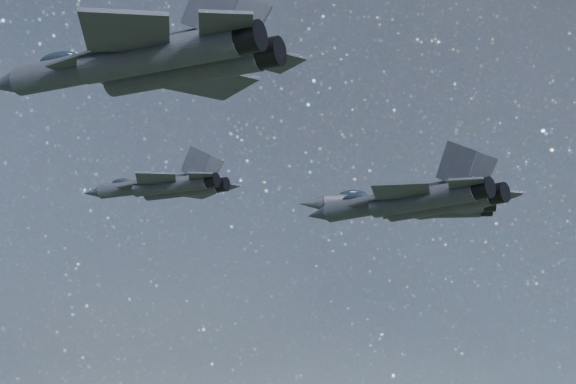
% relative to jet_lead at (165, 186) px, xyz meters
% --- Properties ---
extents(jet_lead, '(15.39, 10.85, 3.89)m').
position_rel_jet_lead_xyz_m(jet_lead, '(0.00, 0.00, 0.00)').
color(jet_lead, '#2D2F38').
extents(jet_left, '(20.26, 13.69, 5.10)m').
position_rel_jet_lead_xyz_m(jet_left, '(18.57, 17.30, 0.44)').
color(jet_left, '#2D2F38').
extents(jet_right, '(19.35, 13.65, 4.90)m').
position_rel_jet_lead_xyz_m(jet_right, '(14.84, -28.64, -0.93)').
color(jet_right, '#2D2F38').
extents(jet_slot, '(18.17, 12.07, 4.63)m').
position_rel_jet_lead_xyz_m(jet_slot, '(23.31, -3.77, -3.98)').
color(jet_slot, '#2D2F38').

